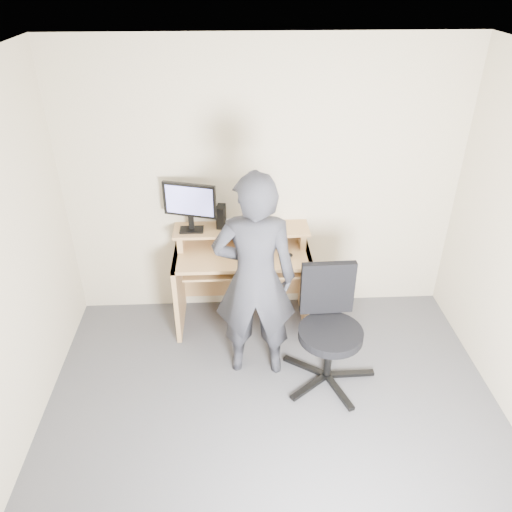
{
  "coord_description": "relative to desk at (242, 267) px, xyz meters",
  "views": [
    {
      "loc": [
        -0.26,
        -2.32,
        2.98
      ],
      "look_at": [
        -0.1,
        1.05,
        0.95
      ],
      "focal_mm": 35.0,
      "sensor_mm": 36.0,
      "label": 1
    }
  ],
  "objects": [
    {
      "name": "ceiling",
      "position": [
        0.2,
        -1.53,
        1.95
      ],
      "size": [
        3.5,
        3.5,
        0.02
      ],
      "primitive_type": "cube",
      "color": "white",
      "rests_on": "back_wall"
    },
    {
      "name": "mouse",
      "position": [
        0.39,
        -0.18,
        0.22
      ],
      "size": [
        0.1,
        0.07,
        0.04
      ],
      "primitive_type": "ellipsoid",
      "rotation": [
        0.0,
        0.0,
        -0.05
      ],
      "color": "black",
      "rests_on": "desk"
    },
    {
      "name": "headphones",
      "position": [
        -0.1,
        0.14,
        0.37
      ],
      "size": [
        0.19,
        0.19,
        0.06
      ],
      "primitive_type": "torus",
      "rotation": [
        0.26,
        0.0,
        -0.22
      ],
      "color": "silver",
      "rests_on": "desk"
    },
    {
      "name": "ground",
      "position": [
        0.2,
        -1.53,
        -0.55
      ],
      "size": [
        3.5,
        3.5,
        0.0
      ],
      "primitive_type": "plane",
      "color": "#525257",
      "rests_on": "ground"
    },
    {
      "name": "back_wall",
      "position": [
        0.2,
        0.22,
        0.7
      ],
      "size": [
        3.5,
        0.02,
        2.5
      ],
      "primitive_type": "cube",
      "color": "beige",
      "rests_on": "ground"
    },
    {
      "name": "monitor",
      "position": [
        -0.44,
        0.05,
        0.63
      ],
      "size": [
        0.46,
        0.17,
        0.44
      ],
      "rotation": [
        0.0,
        0.0,
        -0.3
      ],
      "color": "black",
      "rests_on": "desk"
    },
    {
      "name": "keyboard",
      "position": [
        0.05,
        -0.17,
        0.12
      ],
      "size": [
        0.49,
        0.26,
        0.03
      ],
      "primitive_type": "cube",
      "rotation": [
        0.0,
        0.0,
        -0.19
      ],
      "color": "black",
      "rests_on": "desk"
    },
    {
      "name": "office_chair",
      "position": [
        0.66,
        -0.81,
        -0.02
      ],
      "size": [
        0.73,
        0.76,
        0.96
      ],
      "rotation": [
        0.0,
        0.0,
        0.03
      ],
      "color": "black",
      "rests_on": "ground"
    },
    {
      "name": "smartphone",
      "position": [
        0.26,
        0.03,
        0.37
      ],
      "size": [
        0.07,
        0.13,
        0.01
      ],
      "primitive_type": "cube",
      "rotation": [
        0.0,
        0.0,
        -0.04
      ],
      "color": "black",
      "rests_on": "desk"
    },
    {
      "name": "external_drive",
      "position": [
        -0.18,
        0.11,
        0.46
      ],
      "size": [
        0.09,
        0.14,
        0.2
      ],
      "primitive_type": "cube",
      "rotation": [
        0.0,
        0.0,
        -0.15
      ],
      "color": "black",
      "rests_on": "desk"
    },
    {
      "name": "person",
      "position": [
        0.08,
        -0.7,
        0.33
      ],
      "size": [
        0.66,
        0.46,
        1.75
      ],
      "primitive_type": "imported",
      "rotation": [
        0.0,
        0.0,
        3.08
      ],
      "color": "black",
      "rests_on": "ground"
    },
    {
      "name": "desk",
      "position": [
        0.0,
        0.0,
        0.0
      ],
      "size": [
        1.2,
        0.6,
        0.91
      ],
      "color": "tan",
      "rests_on": "ground"
    },
    {
      "name": "travel_mug",
      "position": [
        0.16,
        0.08,
        0.46
      ],
      "size": [
        0.1,
        0.1,
        0.19
      ],
      "primitive_type": "cylinder",
      "rotation": [
        0.0,
        0.0,
        0.27
      ],
      "color": "silver",
      "rests_on": "desk"
    },
    {
      "name": "charger",
      "position": [
        -0.11,
        -0.02,
        0.38
      ],
      "size": [
        0.05,
        0.05,
        0.03
      ],
      "primitive_type": "cube",
      "rotation": [
        0.0,
        0.0,
        0.25
      ],
      "color": "black",
      "rests_on": "desk"
    }
  ]
}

